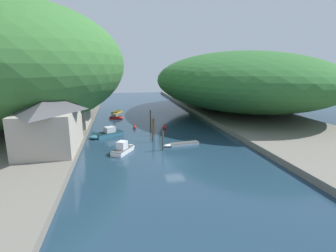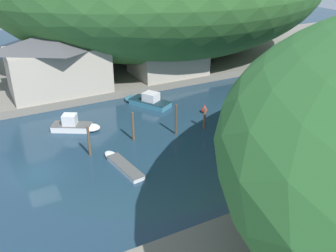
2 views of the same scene
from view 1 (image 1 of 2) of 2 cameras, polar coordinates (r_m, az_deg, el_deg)
water_surface at (r=64.04m, az=-4.25°, el=1.71°), size 130.00×130.00×0.00m
left_bank at (r=65.71m, az=-25.44°, el=1.19°), size 22.00×120.00×0.93m
right_bank at (r=70.75m, az=15.38°, el=2.73°), size 22.00×120.00×0.93m
hillside_left at (r=60.56m, az=-28.65°, el=11.63°), size 38.83×54.37×23.45m
hillside_right at (r=74.07m, az=15.10°, el=9.53°), size 43.33×60.66×15.34m
waterfront_building at (r=40.10m, az=-24.38°, el=0.93°), size 7.71×12.65×7.57m
boathouse_shed at (r=55.10m, az=-20.83°, el=2.99°), size 7.86×10.48×5.36m
boat_moored_right at (r=39.16m, az=-9.53°, el=-4.86°), size 3.96×5.19×1.78m
boat_near_quay at (r=41.90m, az=2.67°, el=-3.97°), size 6.00×1.93×0.43m
boat_open_rowboat at (r=64.04m, az=-11.09°, el=1.88°), size 3.49×2.51×1.28m
boat_mid_channel at (r=48.31m, az=-13.34°, el=-1.66°), size 6.42×4.85×1.68m
boat_white_cruiser at (r=73.27m, az=-10.92°, el=3.10°), size 3.27×5.13×0.46m
mooring_post_nearest at (r=39.16m, az=-1.12°, el=-3.16°), size 0.24×0.24×3.02m
mooring_post_second at (r=43.55m, az=-3.35°, el=-1.50°), size 0.25×0.25×3.07m
mooring_post_middle at (r=47.84m, az=-3.07°, el=-0.02°), size 0.24×0.24×3.36m
mooring_post_fourth at (r=51.18m, az=-3.33°, el=0.31°), size 0.30×0.30×2.45m
mooring_post_farthest at (r=55.26m, az=-3.84°, el=1.76°), size 0.24×0.24×3.43m
channel_buoy_near at (r=53.19m, az=-7.29°, el=-0.22°), size 0.67×0.67×1.00m
channel_buoy_far at (r=52.20m, az=-0.75°, el=-0.29°), size 0.79×0.79×1.19m
person_on_quay at (r=40.99m, az=-21.68°, el=-2.80°), size 0.26×0.40×1.69m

